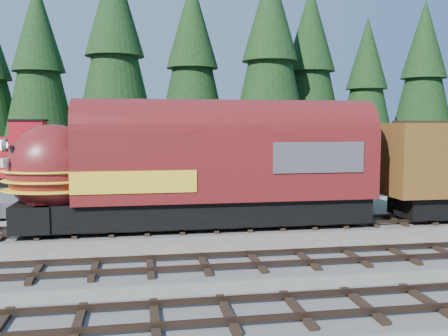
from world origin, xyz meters
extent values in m
plane|color=#6B665B|center=(0.00, 0.00, 0.00)|extent=(120.00, 120.00, 0.00)
cube|color=#4C4947|center=(-10.00, 18.00, 0.04)|extent=(32.00, 3.20, 0.08)
cube|color=#38281E|center=(-10.00, 17.28, 0.25)|extent=(32.00, 0.08, 0.16)
cube|color=#38281E|center=(-10.00, 18.72, 0.25)|extent=(32.00, 0.08, 0.16)
cube|color=orange|center=(0.00, 10.50, 1.70)|extent=(12.00, 6.00, 3.40)
cube|color=gold|center=(0.00, 10.50, 4.12)|extent=(11.88, 3.30, 1.44)
cube|color=white|center=(-6.04, 9.50, 2.20)|extent=(0.06, 2.40, 0.60)
cone|color=black|center=(-14.52, 26.53, 10.04)|extent=(6.13, 6.13, 13.96)
cone|color=black|center=(-8.19, 26.69, 11.61)|extent=(7.08, 7.08, 16.13)
cone|color=black|center=(-1.28, 27.93, 10.78)|extent=(6.58, 6.58, 14.98)
cone|color=black|center=(5.17, 24.55, 11.16)|extent=(6.81, 6.81, 15.51)
cone|color=black|center=(9.89, 27.47, 10.64)|extent=(6.49, 6.49, 14.79)
cone|color=black|center=(15.27, 26.65, 8.86)|extent=(5.41, 5.41, 12.32)
cone|color=black|center=(22.19, 28.35, 10.23)|extent=(6.24, 6.24, 14.22)
cube|color=black|center=(-3.19, 4.00, 0.90)|extent=(14.79, 2.65, 1.14)
cube|color=maroon|center=(-2.36, 4.00, 3.03)|extent=(13.49, 3.11, 3.11)
ellipsoid|color=maroon|center=(-9.93, 4.00, 2.93)|extent=(3.94, 3.05, 3.84)
cube|color=#38383A|center=(1.48, 4.00, 3.39)|extent=(4.15, 3.17, 1.35)
sphere|color=white|center=(-11.99, 4.00, 3.96)|extent=(0.46, 0.46, 0.46)
cube|color=black|center=(-14.69, 18.00, 0.79)|extent=(8.23, 2.12, 0.91)
cube|color=maroon|center=(-14.69, 18.00, 2.62)|extent=(9.14, 2.65, 2.74)
cube|color=maroon|center=(-13.78, 18.00, 4.54)|extent=(2.19, 2.01, 1.10)
imported|color=black|center=(-11.26, 10.03, 0.82)|extent=(6.43, 4.39, 1.64)
imported|color=#B2B4BA|center=(-12.85, 8.72, 0.78)|extent=(5.70, 3.29, 1.55)
camera|label=1|loc=(-6.34, -18.34, 4.83)|focal=40.00mm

